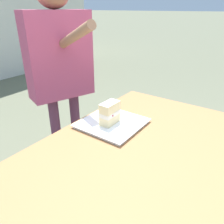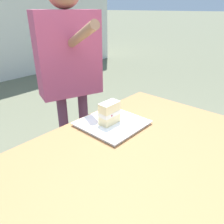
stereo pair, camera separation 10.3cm
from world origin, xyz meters
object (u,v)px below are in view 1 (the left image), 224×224
patio_table (176,187)px  cake_slice (110,113)px  dessert_plate (112,123)px  diner_person (59,60)px  dessert_fork (107,108)px

patio_table → cake_slice: cake_slice is taller
dessert_plate → diner_person: bearing=71.0°
patio_table → dessert_fork: size_ratio=7.07×
dessert_plate → patio_table: bearing=-104.8°
diner_person → patio_table: bearing=-107.3°
diner_person → cake_slice: bearing=-110.5°
patio_table → dessert_fork: 0.57m
cake_slice → diner_person: bearing=69.5°
patio_table → dessert_plate: bearing=75.2°
patio_table → dessert_plate: (0.10, 0.37, 0.12)m
dessert_fork → diner_person: 0.47m
cake_slice → dessert_fork: cake_slice is taller
patio_table → diner_person: (0.29, 0.92, 0.32)m
dessert_plate → dessert_fork: (0.14, 0.13, -0.00)m
patio_table → diner_person: bearing=72.7°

